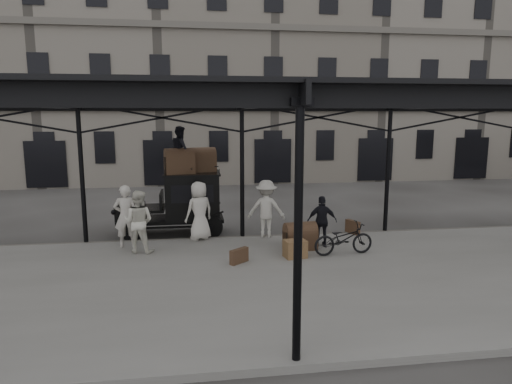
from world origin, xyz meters
TOP-DOWN VIEW (x-y plane):
  - ground at (0.00, 0.00)m, footprint 120.00×120.00m
  - platform at (0.00, -2.00)m, footprint 28.00×8.00m
  - canopy at (0.00, -1.72)m, footprint 22.50×9.00m
  - building_frontage at (0.00, 18.00)m, footprint 64.00×8.00m
  - taxi at (-1.94, 3.12)m, footprint 3.65×1.55m
  - porter_left at (-3.64, 1.26)m, footprint 0.74×0.52m
  - porter_midleft at (-3.20, 0.69)m, footprint 1.06×0.93m
  - porter_centre at (-1.41, 1.80)m, footprint 1.10×0.97m
  - porter_official at (2.29, 0.55)m, footprint 0.95×0.49m
  - porter_right at (0.77, 1.80)m, footprint 1.36×0.98m
  - bicycle at (2.66, -0.41)m, footprint 1.83×0.79m
  - porter_roof at (-1.97, 3.02)m, footprint 0.74×0.87m
  - steamer_trunk_roof_near at (-2.02, 2.87)m, footprint 1.07×0.77m
  - steamer_trunk_roof_far at (-1.27, 3.32)m, footprint 1.04×0.74m
  - steamer_trunk_platform at (1.55, 0.29)m, footprint 1.00×0.68m
  - wicker_hamper at (1.22, -0.47)m, footprint 0.67×0.55m
  - suitcase_upright at (3.75, 1.80)m, footprint 0.36×0.61m
  - suitcase_flat at (-0.41, -0.74)m, footprint 0.56×0.50m

SIDE VIEW (x-z plane):
  - ground at x=0.00m, z-range 0.00..0.00m
  - platform at x=0.00m, z-range 0.00..0.15m
  - suitcase_flat at x=-0.41m, z-range 0.15..0.55m
  - suitcase_upright at x=3.75m, z-range 0.15..0.60m
  - wicker_hamper at x=1.22m, z-range 0.15..0.65m
  - steamer_trunk_platform at x=1.55m, z-range 0.15..0.84m
  - bicycle at x=2.66m, z-range 0.15..1.08m
  - porter_official at x=2.29m, z-range 0.15..1.70m
  - porter_midleft at x=-3.20m, z-range 0.15..1.99m
  - porter_right at x=0.77m, z-range 0.15..2.05m
  - porter_centre at x=-1.41m, z-range 0.15..2.05m
  - porter_left at x=-3.64m, z-range 0.15..2.07m
  - taxi at x=-1.94m, z-range 0.11..2.29m
  - steamer_trunk_roof_far at x=-1.27m, z-range 2.18..2.88m
  - steamer_trunk_roof_near at x=-2.02m, z-range 2.18..2.89m
  - porter_roof at x=-1.97m, z-range 2.18..3.77m
  - canopy at x=0.00m, z-range 2.23..6.97m
  - building_frontage at x=0.00m, z-range 0.00..14.00m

